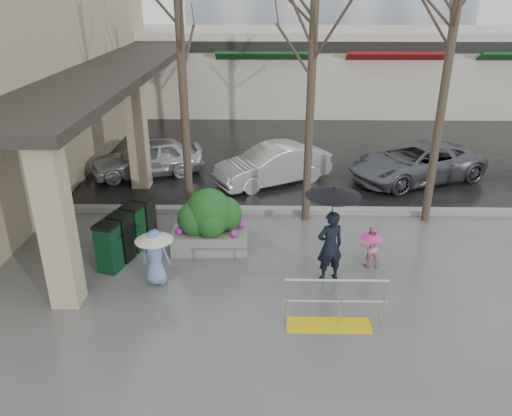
{
  "coord_description": "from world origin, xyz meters",
  "views": [
    {
      "loc": [
        0.08,
        -8.99,
        5.86
      ],
      "look_at": [
        -0.13,
        1.37,
        1.3
      ],
      "focal_mm": 35.0,
      "sensor_mm": 36.0,
      "label": 1
    }
  ],
  "objects_px": {
    "woman": "(331,225)",
    "child_blue": "(155,251)",
    "planter": "(210,221)",
    "car_c": "(416,162)",
    "handrail": "(333,309)",
    "tree_mideast": "(452,35)",
    "tree_west": "(179,24)",
    "child_pink": "(371,244)",
    "news_boxes": "(128,232)",
    "car_a": "(147,158)",
    "tree_midwest": "(314,18)",
    "car_b": "(273,165)"
  },
  "relations": [
    {
      "from": "child_pink",
      "to": "planter",
      "type": "distance_m",
      "value": 3.8
    },
    {
      "from": "news_boxes",
      "to": "car_c",
      "type": "xyz_separation_m",
      "value": [
        8.22,
        5.21,
        0.05
      ]
    },
    {
      "from": "tree_west",
      "to": "woman",
      "type": "height_order",
      "value": "tree_west"
    },
    {
      "from": "handrail",
      "to": "tree_west",
      "type": "distance_m",
      "value": 7.52
    },
    {
      "from": "handrail",
      "to": "planter",
      "type": "distance_m",
      "value": 3.99
    },
    {
      "from": "car_a",
      "to": "car_c",
      "type": "xyz_separation_m",
      "value": [
        8.96,
        -0.31,
        0.0
      ]
    },
    {
      "from": "child_blue",
      "to": "child_pink",
      "type": "bearing_deg",
      "value": -164.9
    },
    {
      "from": "handrail",
      "to": "tree_midwest",
      "type": "relative_size",
      "value": 0.27
    },
    {
      "from": "planter",
      "to": "car_c",
      "type": "xyz_separation_m",
      "value": [
        6.29,
        4.94,
        -0.13
      ]
    },
    {
      "from": "news_boxes",
      "to": "planter",
      "type": "bearing_deg",
      "value": 24.74
    },
    {
      "from": "car_c",
      "to": "car_a",
      "type": "bearing_deg",
      "value": -115.34
    },
    {
      "from": "planter",
      "to": "car_a",
      "type": "xyz_separation_m",
      "value": [
        -2.67,
        5.25,
        -0.13
      ]
    },
    {
      "from": "handrail",
      "to": "tree_west",
      "type": "bearing_deg",
      "value": 124.99
    },
    {
      "from": "tree_midwest",
      "to": "news_boxes",
      "type": "bearing_deg",
      "value": -154.64
    },
    {
      "from": "news_boxes",
      "to": "car_a",
      "type": "bearing_deg",
      "value": 114.47
    },
    {
      "from": "tree_west",
      "to": "news_boxes",
      "type": "bearing_deg",
      "value": -119.59
    },
    {
      "from": "tree_mideast",
      "to": "woman",
      "type": "distance_m",
      "value": 5.6
    },
    {
      "from": "child_blue",
      "to": "car_c",
      "type": "distance_m",
      "value": 9.76
    },
    {
      "from": "child_pink",
      "to": "car_a",
      "type": "xyz_separation_m",
      "value": [
        -6.4,
        5.96,
        0.07
      ]
    },
    {
      "from": "car_a",
      "to": "car_c",
      "type": "height_order",
      "value": "same"
    },
    {
      "from": "car_b",
      "to": "car_c",
      "type": "height_order",
      "value": "same"
    },
    {
      "from": "tree_midwest",
      "to": "car_b",
      "type": "xyz_separation_m",
      "value": [
        -0.89,
        2.79,
        -4.6
      ]
    },
    {
      "from": "tree_west",
      "to": "car_c",
      "type": "distance_m",
      "value": 8.9
    },
    {
      "from": "planter",
      "to": "woman",
      "type": "bearing_deg",
      "value": -25.63
    },
    {
      "from": "child_blue",
      "to": "car_b",
      "type": "bearing_deg",
      "value": -107.43
    },
    {
      "from": "tree_mideast",
      "to": "car_c",
      "type": "relative_size",
      "value": 1.43
    },
    {
      "from": "child_blue",
      "to": "tree_midwest",
      "type": "bearing_deg",
      "value": -130.65
    },
    {
      "from": "handrail",
      "to": "news_boxes",
      "type": "relative_size",
      "value": 0.9
    },
    {
      "from": "car_a",
      "to": "news_boxes",
      "type": "bearing_deg",
      "value": -11.17
    },
    {
      "from": "news_boxes",
      "to": "car_c",
      "type": "height_order",
      "value": "car_c"
    },
    {
      "from": "planter",
      "to": "car_b",
      "type": "distance_m",
      "value": 4.86
    },
    {
      "from": "news_boxes",
      "to": "car_a",
      "type": "relative_size",
      "value": 0.57
    },
    {
      "from": "car_c",
      "to": "woman",
      "type": "bearing_deg",
      "value": -53.11
    },
    {
      "from": "woman",
      "to": "car_c",
      "type": "xyz_separation_m",
      "value": [
        3.57,
        6.24,
        -0.68
      ]
    },
    {
      "from": "tree_west",
      "to": "planter",
      "type": "relative_size",
      "value": 3.7
    },
    {
      "from": "handrail",
      "to": "child_pink",
      "type": "xyz_separation_m",
      "value": [
        1.13,
        2.28,
        0.18
      ]
    },
    {
      "from": "handrail",
      "to": "car_a",
      "type": "relative_size",
      "value": 0.51
    },
    {
      "from": "tree_west",
      "to": "woman",
      "type": "distance_m",
      "value": 6.0
    },
    {
      "from": "handrail",
      "to": "woman",
      "type": "xyz_separation_m",
      "value": [
        0.12,
        1.69,
        0.94
      ]
    },
    {
      "from": "car_a",
      "to": "handrail",
      "type": "bearing_deg",
      "value": 13.83
    },
    {
      "from": "woman",
      "to": "child_blue",
      "type": "distance_m",
      "value": 3.77
    },
    {
      "from": "woman",
      "to": "child_pink",
      "type": "height_order",
      "value": "woman"
    },
    {
      "from": "car_c",
      "to": "news_boxes",
      "type": "bearing_deg",
      "value": -81.01
    },
    {
      "from": "tree_west",
      "to": "tree_mideast",
      "type": "relative_size",
      "value": 1.05
    },
    {
      "from": "handrail",
      "to": "tree_mideast",
      "type": "xyz_separation_m",
      "value": [
        3.14,
        4.8,
        4.48
      ]
    },
    {
      "from": "planter",
      "to": "car_a",
      "type": "bearing_deg",
      "value": 116.99
    },
    {
      "from": "tree_midwest",
      "to": "news_boxes",
      "type": "relative_size",
      "value": 3.32
    },
    {
      "from": "handrail",
      "to": "child_blue",
      "type": "relative_size",
      "value": 1.51
    },
    {
      "from": "handrail",
      "to": "tree_mideast",
      "type": "distance_m",
      "value": 7.28
    },
    {
      "from": "tree_mideast",
      "to": "child_blue",
      "type": "relative_size",
      "value": 5.15
    }
  ]
}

